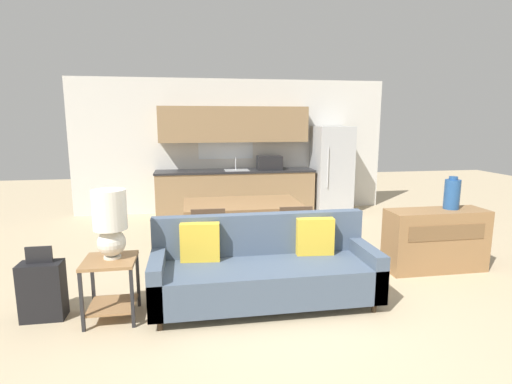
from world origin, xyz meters
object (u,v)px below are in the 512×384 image
dining_table (242,206)px  dining_chair_near_right (293,234)px  credenza (435,240)px  vase (452,194)px  dining_chair_near_left (208,237)px  table_lamp (110,221)px  side_table (111,279)px  refrigerator (331,169)px  couch (264,270)px  suitcase (43,290)px

dining_table → dining_chair_near_right: (0.52, -0.89, -0.18)m
dining_table → credenza: size_ratio=1.31×
vase → dining_chair_near_left: size_ratio=0.48×
table_lamp → side_table: bearing=-120.1°
refrigerator → dining_chair_near_left: (-2.69, -3.11, -0.39)m
couch → vase: vase is taller
refrigerator → side_table: 5.48m
vase → suitcase: (-4.67, -0.59, -0.68)m
couch → suitcase: (-2.15, -0.00, -0.06)m
refrigerator → table_lamp: refrigerator is taller
suitcase → table_lamp: bearing=-5.2°
side_table → dining_chair_near_left: 1.35m
suitcase → couch: bearing=0.1°
refrigerator → dining_table: 3.14m
dining_chair_near_right → refrigerator: bearing=-114.8°
dining_table → couch: bearing=-90.0°
dining_table → table_lamp: 2.30m
credenza → side_table: bearing=-170.3°
dining_table → credenza: 2.59m
dining_table → dining_chair_near_left: (-0.53, -0.84, -0.18)m
couch → credenza: size_ratio=1.81×
vase → dining_chair_near_right: vase is taller
table_lamp → vase: 4.05m
dining_table → side_table: bearing=-130.1°
dining_chair_near_right → suitcase: dining_chair_near_right is taller
side_table → credenza: credenza is taller
refrigerator → side_table: refrigerator is taller
side_table → credenza: (3.81, 0.65, -0.01)m
table_lamp → dining_chair_near_left: bearing=43.5°
dining_table → refrigerator: bearing=46.3°
couch → vase: 2.66m
couch → side_table: bearing=-176.2°
side_table → credenza: 3.87m
refrigerator → dining_table: size_ratio=1.07×
refrigerator → dining_chair_near_left: 4.13m
couch → table_lamp: (-1.48, -0.06, 0.60)m
side_table → dining_chair_near_left: bearing=44.0°
side_table → dining_chair_near_right: 2.21m
table_lamp → vase: size_ratio=1.59×
couch → dining_chair_near_right: bearing=56.4°
dining_chair_near_right → couch: bearing=59.1°
dining_table → couch: 1.71m
credenza → dining_chair_near_left: dining_chair_near_left is taller
table_lamp → credenza: (3.79, 0.61, -0.57)m
couch → vase: bearing=13.2°
refrigerator → table_lamp: (-3.64, -4.01, 0.07)m
vase → dining_chair_near_right: bearing=174.4°
dining_chair_near_left → suitcase: (-1.62, -0.84, -0.20)m
dining_table → dining_chair_near_right: 1.05m
refrigerator → suitcase: bearing=-137.5°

